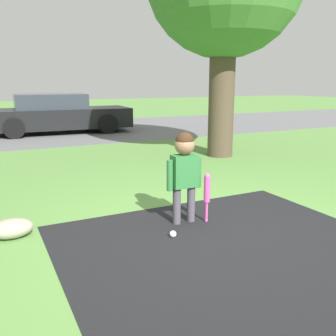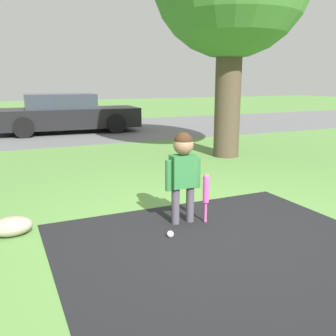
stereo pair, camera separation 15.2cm
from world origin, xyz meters
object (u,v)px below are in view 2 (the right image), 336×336
(baseball_bat, at_px, (206,191))
(parked_car, at_px, (66,114))
(sports_ball, at_px, (170,234))
(child, at_px, (183,165))

(baseball_bat, relative_size, parked_car, 0.13)
(sports_ball, height_order, parked_car, parked_car)
(child, xyz_separation_m, parked_car, (0.16, 8.38, -0.10))
(child, xyz_separation_m, baseball_bat, (0.24, -0.10, -0.30))
(sports_ball, bearing_deg, parked_car, 86.97)
(parked_car, bearing_deg, baseball_bat, -86.57)
(parked_car, bearing_deg, sports_ball, -90.12)
(baseball_bat, xyz_separation_m, parked_car, (-0.08, 8.48, 0.20))
(parked_car, bearing_deg, child, -88.19)
(baseball_bat, height_order, parked_car, parked_car)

